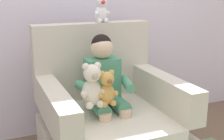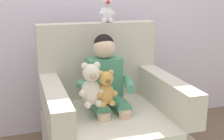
# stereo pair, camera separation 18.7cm
# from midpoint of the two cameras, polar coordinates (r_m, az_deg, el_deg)

# --- Properties ---
(armchair) EXTENTS (1.00, 0.96, 1.08)m
(armchair) POSITION_cam_midpoint_polar(r_m,az_deg,el_deg) (2.38, 1.86, -9.93)
(armchair) COLOR beige
(armchair) RESTS_ON ground
(seated_child) EXTENTS (0.45, 0.39, 0.82)m
(seated_child) POSITION_cam_midpoint_polar(r_m,az_deg,el_deg) (2.29, 1.35, -2.55)
(seated_child) COLOR #4C9370
(seated_child) RESTS_ON armchair
(plush_cream) EXTENTS (0.19, 0.15, 0.32)m
(plush_cream) POSITION_cam_midpoint_polar(r_m,az_deg,el_deg) (2.09, -1.40, -3.04)
(plush_cream) COLOR silver
(plush_cream) RESTS_ON armchair
(plush_honey) EXTENTS (0.15, 0.12, 0.26)m
(plush_honey) POSITION_cam_midpoint_polar(r_m,az_deg,el_deg) (2.11, 1.44, -3.66)
(plush_honey) COLOR gold
(plush_honey) RESTS_ON armchair
(plush_white_on_backrest) EXTENTS (0.14, 0.11, 0.23)m
(plush_white_on_backrest) POSITION_cam_midpoint_polar(r_m,az_deg,el_deg) (2.52, 1.11, 11.47)
(plush_white_on_backrest) COLOR white
(plush_white_on_backrest) RESTS_ON armchair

